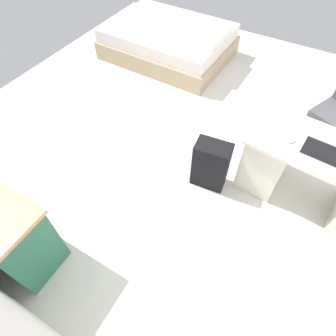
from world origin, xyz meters
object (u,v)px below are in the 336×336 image
at_px(bed, 169,42).
at_px(laptop, 321,152).
at_px(computer_mouse, 292,139).
at_px(desk, 317,175).
at_px(suitcase_black, 211,165).

distance_m(bed, laptop, 3.16).
height_order(bed, laptop, laptop).
relative_size(laptop, computer_mouse, 3.26).
xyz_separation_m(desk, laptop, (0.10, 0.11, 0.39)).
bearing_deg(laptop, computer_mouse, -13.33).
distance_m(desk, laptop, 0.42).
height_order(bed, suitcase_black, bed).
bearing_deg(bed, desk, 147.21).
distance_m(bed, suitcase_black, 2.62).
bearing_deg(bed, suitcase_black, 129.49).
height_order(laptop, computer_mouse, laptop).
bearing_deg(desk, suitcase_black, 18.40).
xyz_separation_m(desk, computer_mouse, (0.35, 0.05, 0.36)).
height_order(bed, computer_mouse, computer_mouse).
bearing_deg(laptop, suitcase_black, 13.72).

